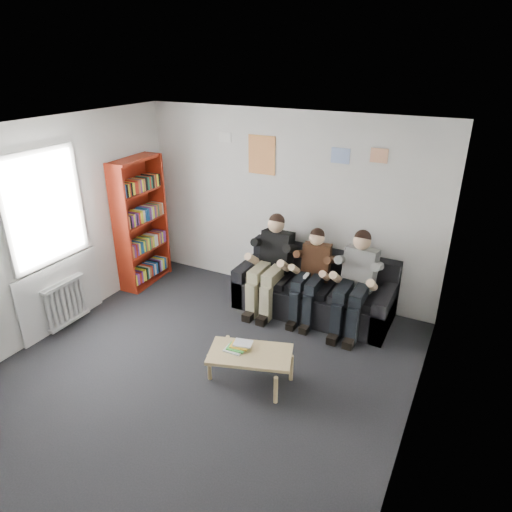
{
  "coord_description": "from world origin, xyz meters",
  "views": [
    {
      "loc": [
        2.51,
        -3.31,
        3.39
      ],
      "look_at": [
        0.12,
        1.3,
        1.06
      ],
      "focal_mm": 32.0,
      "sensor_mm": 36.0,
      "label": 1
    }
  ],
  "objects": [
    {
      "name": "coffee_table",
      "position": [
        0.55,
        0.33,
        0.32
      ],
      "size": [
        0.91,
        0.5,
        0.36
      ],
      "rotation": [
        0.0,
        0.0,
        0.31
      ],
      "color": "tan",
      "rests_on": "ground"
    },
    {
      "name": "window",
      "position": [
        -2.22,
        0.2,
        1.03
      ],
      "size": [
        0.05,
        1.3,
        2.36
      ],
      "color": "white",
      "rests_on": "room_shell"
    },
    {
      "name": "game_cases",
      "position": [
        0.4,
        0.33,
        0.4
      ],
      "size": [
        0.27,
        0.25,
        0.06
      ],
      "rotation": [
        0.0,
        0.0,
        0.02
      ],
      "color": "white",
      "rests_on": "coffee_table"
    },
    {
      "name": "room_shell",
      "position": [
        0.0,
        0.0,
        1.35
      ],
      "size": [
        5.0,
        5.0,
        5.0
      ],
      "color": "black",
      "rests_on": "ground"
    },
    {
      "name": "radiator",
      "position": [
        -2.15,
        0.2,
        0.35
      ],
      "size": [
        0.1,
        0.64,
        0.6
      ],
      "color": "white",
      "rests_on": "ground"
    },
    {
      "name": "poster_blue",
      "position": [
        0.75,
        2.49,
        2.15
      ],
      "size": [
        0.25,
        0.01,
        0.2
      ],
      "primitive_type": "cube",
      "color": "#4680EF",
      "rests_on": "room_shell"
    },
    {
      "name": "poster_pink",
      "position": [
        1.25,
        2.49,
        2.2
      ],
      "size": [
        0.22,
        0.01,
        0.18
      ],
      "primitive_type": "cube",
      "color": "#D54294",
      "rests_on": "room_shell"
    },
    {
      "name": "person_left",
      "position": [
        0.04,
        1.89,
        0.67
      ],
      "size": [
        0.43,
        0.92,
        1.37
      ],
      "rotation": [
        0.0,
        0.0,
        -0.02
      ],
      "color": "black",
      "rests_on": "sofa"
    },
    {
      "name": "bookshelf",
      "position": [
        -2.07,
        1.72,
        1.0
      ],
      "size": [
        0.3,
        0.9,
        1.99
      ],
      "rotation": [
        0.0,
        0.0,
        0.07
      ],
      "color": "#9C2511",
      "rests_on": "ground"
    },
    {
      "name": "sofa",
      "position": [
        0.65,
        2.09,
        0.3
      ],
      "size": [
        2.16,
        0.88,
        0.84
      ],
      "color": "black",
      "rests_on": "ground"
    },
    {
      "name": "poster_large",
      "position": [
        -0.4,
        2.49,
        2.05
      ],
      "size": [
        0.42,
        0.01,
        0.55
      ],
      "primitive_type": "cube",
      "color": "#EFBB54",
      "rests_on": "room_shell"
    },
    {
      "name": "person_right",
      "position": [
        1.25,
        1.89,
        0.66
      ],
      "size": [
        0.41,
        0.89,
        1.34
      ],
      "rotation": [
        0.0,
        0.0,
        -0.08
      ],
      "color": "white",
      "rests_on": "sofa"
    },
    {
      "name": "person_middle",
      "position": [
        0.65,
        1.89,
        0.63
      ],
      "size": [
        0.37,
        0.8,
        1.26
      ],
      "rotation": [
        0.0,
        0.0,
        0.16
      ],
      "color": "#522F1B",
      "rests_on": "sofa"
    },
    {
      "name": "poster_sign",
      "position": [
        -1.0,
        2.49,
        2.25
      ],
      "size": [
        0.2,
        0.01,
        0.14
      ],
      "primitive_type": "cube",
      "color": "white",
      "rests_on": "room_shell"
    }
  ]
}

